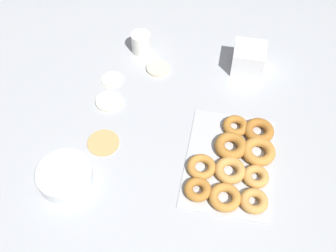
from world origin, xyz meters
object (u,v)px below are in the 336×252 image
object	(u,v)px
pancake_3	(157,68)
donut_tray	(235,162)
paper_cup	(141,43)
pancake_1	(112,79)
pancake_0	(109,101)
container_stack	(249,58)
batter_bowl	(65,175)
pancake_2	(103,142)

from	to	relation	value
pancake_3	donut_tray	distance (m)	0.51
donut_tray	paper_cup	xyz separation A→B (m)	(0.47, 0.43, 0.02)
pancake_1	pancake_0	bearing A→B (deg)	-170.38
pancake_1	container_stack	distance (m)	0.53
batter_bowl	container_stack	bearing A→B (deg)	-41.19
batter_bowl	donut_tray	bearing A→B (deg)	-73.32
pancake_3	paper_cup	xyz separation A→B (m)	(0.09, 0.08, 0.04)
pancake_0	batter_bowl	distance (m)	0.34
pancake_2	donut_tray	size ratio (longest dim) A/B	0.28
pancake_2	paper_cup	bearing A→B (deg)	-3.03
pancake_0	paper_cup	world-z (taller)	paper_cup
pancake_0	paper_cup	bearing A→B (deg)	-10.88
pancake_1	donut_tray	xyz separation A→B (m)	(-0.29, -0.50, 0.01)
pancake_0	donut_tray	bearing A→B (deg)	-110.35
pancake_0	pancake_2	distance (m)	0.18
pancake_0	batter_bowl	world-z (taller)	batter_bowl
donut_tray	batter_bowl	bearing A→B (deg)	106.68
pancake_0	pancake_1	distance (m)	0.11
pancake_3	donut_tray	size ratio (longest dim) A/B	0.23
pancake_2	pancake_3	world-z (taller)	pancake_3
pancake_0	container_stack	world-z (taller)	container_stack
pancake_0	pancake_3	distance (m)	0.24
paper_cup	container_stack	bearing A→B (deg)	-92.23
donut_tray	paper_cup	bearing A→B (deg)	42.40
container_stack	paper_cup	distance (m)	0.43
pancake_1	paper_cup	world-z (taller)	paper_cup
pancake_2	pancake_3	size ratio (longest dim) A/B	1.23
donut_tray	container_stack	distance (m)	0.45
donut_tray	pancake_1	bearing A→B (deg)	60.09
batter_bowl	container_stack	xyz separation A→B (m)	(0.61, -0.53, 0.03)
pancake_1	pancake_3	distance (m)	0.18
pancake_1	donut_tray	world-z (taller)	donut_tray
batter_bowl	container_stack	distance (m)	0.81
donut_tray	paper_cup	world-z (taller)	paper_cup
pancake_1	container_stack	world-z (taller)	container_stack
pancake_1	batter_bowl	world-z (taller)	batter_bowl
pancake_0	container_stack	bearing A→B (deg)	-60.72
pancake_1	pancake_3	size ratio (longest dim) A/B	0.92
pancake_1	container_stack	bearing A→B (deg)	-72.10
donut_tray	paper_cup	distance (m)	0.63
pancake_0	donut_tray	distance (m)	0.51
pancake_2	container_stack	size ratio (longest dim) A/B	0.92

